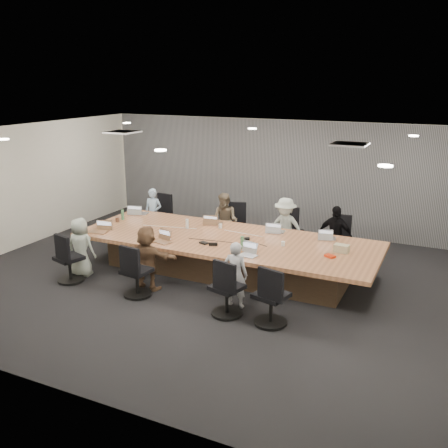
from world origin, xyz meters
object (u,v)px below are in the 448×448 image
at_px(chair_2, 289,235).
at_px(stapler, 213,244).
at_px(laptop_1, 215,223).
at_px(person_2, 285,228).
at_px(person_1, 225,221).
at_px(chair_5, 137,275).
at_px(snack_packet, 330,256).
at_px(person_6, 236,275).
at_px(chair_7, 271,300).
at_px(mug_brown, 117,220).
at_px(laptop_6, 248,256).
at_px(person_4, 81,247).
at_px(bottle_green_left, 123,215).
at_px(chair_0, 161,219).
at_px(laptop_5, 163,242).
at_px(chair_3, 338,244).
at_px(canvas_bag, 341,248).
at_px(laptop_4, 98,232).
at_px(bottle_clear, 187,224).
at_px(conference_table, 226,254).
at_px(chair_1, 231,228).
at_px(chair_4, 69,262).
at_px(laptop_2, 277,231).
at_px(person_0, 153,213).
at_px(laptop_3, 329,238).
at_px(laptop_0, 140,213).
at_px(person_5, 147,258).
at_px(bottle_green_right, 242,242).
at_px(chair_6, 227,292).

xyz_separation_m(chair_2, stapler, (-0.79, -2.26, 0.35)).
relative_size(laptop_1, person_2, 0.25).
bearing_deg(stapler, person_1, 85.73).
xyz_separation_m(chair_5, snack_packet, (3.12, 1.47, 0.36)).
bearing_deg(laptop_1, person_6, 116.57).
bearing_deg(stapler, chair_7, -58.56).
bearing_deg(laptop_1, mug_brown, 14.15).
bearing_deg(person_2, laptop_6, -85.86).
bearing_deg(chair_2, laptop_6, 107.56).
bearing_deg(person_6, laptop_6, -94.18).
distance_m(person_4, bottle_green_left, 1.58).
bearing_deg(chair_0, laptop_5, 125.74).
bearing_deg(chair_3, canvas_bag, 96.17).
xyz_separation_m(laptop_4, bottle_clear, (1.52, 1.03, 0.09)).
bearing_deg(chair_7, person_2, 119.70).
relative_size(person_1, laptop_6, 4.31).
height_order(chair_5, laptop_5, chair_5).
height_order(conference_table, laptop_6, laptop_6).
xyz_separation_m(chair_1, chair_3, (2.51, 0.00, -0.02)).
bearing_deg(canvas_bag, snack_packet, -109.16).
bearing_deg(chair_4, mug_brown, 109.92).
relative_size(laptop_2, laptop_4, 0.91).
xyz_separation_m(person_4, laptop_4, (0.00, 0.55, 0.16)).
distance_m(laptop_4, snack_packet, 4.71).
distance_m(chair_1, chair_2, 1.43).
distance_m(person_0, person_4, 2.70).
xyz_separation_m(chair_2, chair_5, (-1.75, -3.40, -0.02)).
relative_size(chair_3, laptop_3, 2.50).
bearing_deg(person_1, laptop_1, -88.29).
height_order(conference_table, laptop_0, laptop_0).
height_order(person_5, laptop_5, person_5).
relative_size(person_5, bottle_green_right, 5.19).
xyz_separation_m(chair_1, chair_7, (2.23, -3.40, 0.03)).
xyz_separation_m(laptop_3, stapler, (-1.87, -1.36, 0.02)).
height_order(conference_table, bottle_green_right, bottle_green_right).
height_order(laptop_3, person_5, person_5).
bearing_deg(chair_0, laptop_3, 171.37).
distance_m(chair_5, chair_6, 1.78).
relative_size(chair_4, laptop_1, 2.37).
bearing_deg(laptop_3, snack_packet, 94.12).
bearing_deg(snack_packet, laptop_2, 142.95).
height_order(bottle_green_left, bottle_green_right, bottle_green_right).
height_order(chair_3, person_4, person_4).
distance_m(laptop_0, laptop_5, 2.28).
xyz_separation_m(chair_5, bottle_green_left, (-1.67, 1.90, 0.46)).
xyz_separation_m(laptop_2, laptop_4, (-3.31, -1.60, 0.00)).
xyz_separation_m(chair_6, person_6, (0.00, 0.35, 0.17)).
xyz_separation_m(chair_0, laptop_0, (0.00, -0.90, 0.36)).
bearing_deg(mug_brown, chair_6, -26.26).
relative_size(chair_3, person_4, 0.61).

